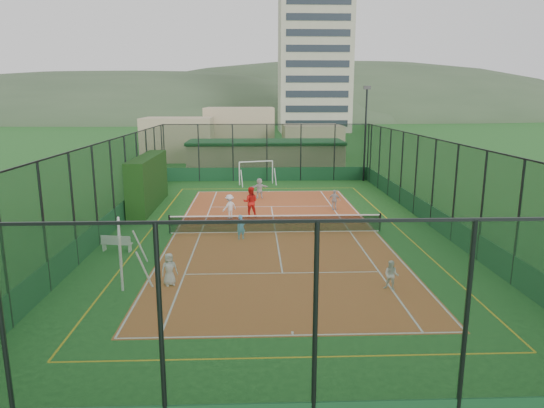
% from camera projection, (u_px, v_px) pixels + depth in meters
% --- Properties ---
extents(ground, '(300.00, 300.00, 0.00)m').
position_uv_depth(ground, '(276.00, 232.00, 26.68)').
color(ground, '#1A4E1C').
rests_on(ground, ground).
extents(court_slab, '(11.17, 23.97, 0.01)m').
position_uv_depth(court_slab, '(276.00, 232.00, 26.68)').
color(court_slab, '#AB4A26').
rests_on(court_slab, ground).
extents(tennis_net, '(11.67, 0.12, 1.06)m').
position_uv_depth(tennis_net, '(276.00, 223.00, 26.57)').
color(tennis_net, black).
rests_on(tennis_net, ground).
extents(perimeter_fence, '(18.12, 34.12, 5.00)m').
position_uv_depth(perimeter_fence, '(276.00, 188.00, 26.14)').
color(perimeter_fence, black).
rests_on(perimeter_fence, ground).
extents(floodlight_ne, '(0.60, 0.26, 8.25)m').
position_uv_depth(floodlight_ne, '(365.00, 134.00, 42.32)').
color(floodlight_ne, black).
rests_on(floodlight_ne, ground).
extents(clubhouse, '(15.20, 7.20, 3.15)m').
position_uv_depth(clubhouse, '(266.00, 157.00, 47.82)').
color(clubhouse, tan).
rests_on(clubhouse, ground).
extents(apartment_tower, '(15.00, 12.00, 30.00)m').
position_uv_depth(apartment_tower, '(314.00, 61.00, 103.94)').
color(apartment_tower, beige).
rests_on(apartment_tower, ground).
extents(distant_hills, '(200.00, 60.00, 24.00)m').
position_uv_depth(distant_hills, '(257.00, 119.00, 173.08)').
color(distant_hills, '#384C33').
rests_on(distant_hills, ground).
extents(hedge_left, '(1.18, 7.89, 3.45)m').
position_uv_depth(hedge_left, '(148.00, 182.00, 32.58)').
color(hedge_left, black).
rests_on(hedge_left, ground).
extents(white_bench, '(1.53, 0.66, 0.84)m').
position_uv_depth(white_bench, '(117.00, 243.00, 23.30)').
color(white_bench, white).
rests_on(white_bench, ground).
extents(futsal_goal_near, '(3.43, 1.81, 2.13)m').
position_uv_depth(futsal_goal_near, '(120.00, 252.00, 19.86)').
color(futsal_goal_near, white).
rests_on(futsal_goal_near, ground).
extents(futsal_goal_far, '(3.16, 1.68, 1.96)m').
position_uv_depth(futsal_goal_far, '(256.00, 173.00, 41.28)').
color(futsal_goal_far, white).
rests_on(futsal_goal_far, ground).
extents(child_near_left, '(0.75, 0.64, 1.30)m').
position_uv_depth(child_near_left, '(169.00, 269.00, 19.00)').
color(child_near_left, silver).
rests_on(child_near_left, court_slab).
extents(child_near_mid, '(0.55, 0.45, 1.28)m').
position_uv_depth(child_near_mid, '(241.00, 227.00, 25.27)').
color(child_near_mid, '#489ACC').
rests_on(child_near_mid, court_slab).
extents(child_near_right, '(0.71, 0.66, 1.17)m').
position_uv_depth(child_near_right, '(391.00, 275.00, 18.55)').
color(child_near_right, white).
rests_on(child_near_right, court_slab).
extents(child_far_left, '(1.10, 1.03, 1.49)m').
position_uv_depth(child_far_left, '(230.00, 207.00, 29.52)').
color(child_far_left, white).
rests_on(child_far_left, court_slab).
extents(child_far_right, '(0.85, 0.58, 1.34)m').
position_uv_depth(child_far_right, '(335.00, 200.00, 31.83)').
color(child_far_right, silver).
rests_on(child_far_right, court_slab).
extents(child_far_back, '(1.45, 0.75, 1.49)m').
position_uv_depth(child_far_back, '(259.00, 188.00, 35.57)').
color(child_far_back, silver).
rests_on(child_far_back, court_slab).
extents(coach, '(0.96, 0.78, 1.88)m').
position_uv_depth(coach, '(250.00, 202.00, 29.96)').
color(coach, red).
rests_on(coach, court_slab).
extents(tennis_balls, '(5.14, 1.20, 0.07)m').
position_uv_depth(tennis_balls, '(276.00, 225.00, 28.00)').
color(tennis_balls, '#CCE033').
rests_on(tennis_balls, court_slab).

